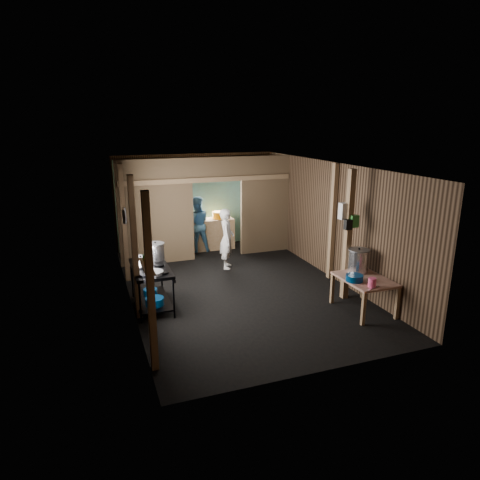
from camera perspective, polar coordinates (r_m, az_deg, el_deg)
name	(u,v)px	position (r m, az deg, el deg)	size (l,w,h in m)	color
floor	(237,286)	(9.34, -0.42, -6.20)	(4.50, 7.00, 0.00)	black
ceiling	(237,166)	(8.72, -0.45, 9.87)	(4.50, 7.00, 0.00)	#4E4D4B
wall_back	(196,200)	(12.23, -5.94, 5.28)	(4.50, 0.00, 2.60)	#4F3927
wall_front	(323,287)	(5.91, 11.01, -6.21)	(4.50, 0.00, 2.60)	#4F3927
wall_left	(126,238)	(8.49, -14.91, 0.25)	(0.00, 7.00, 2.60)	#4F3927
wall_right	(330,220)	(9.90, 11.95, 2.60)	(0.00, 7.00, 2.60)	#4F3927
partition_left	(156,212)	(10.72, -11.12, 3.62)	(1.85, 0.10, 2.60)	brown
partition_right	(265,205)	(11.51, 3.32, 4.70)	(1.35, 0.10, 2.60)	brown
partition_header	(217,169)	(10.91, -3.10, 9.41)	(1.30, 0.10, 0.60)	brown
turquoise_panel	(196,202)	(12.18, -5.86, 5.01)	(4.40, 0.06, 2.50)	#59A096
back_counter	(212,234)	(11.97, -3.78, 0.82)	(1.20, 0.50, 0.85)	#8A6F4F
wall_clock	(205,179)	(12.10, -4.74, 8.08)	(0.20, 0.20, 0.03)	silver
post_left_a	(150,285)	(6.03, -11.86, -5.82)	(0.10, 0.12, 2.60)	#8A6F4F
post_left_b	(135,249)	(7.73, -13.82, -1.17)	(0.10, 0.12, 2.60)	#8A6F4F
post_left_c	(124,224)	(9.66, -15.18, 2.06)	(0.10, 0.12, 2.60)	#8A6F4F
post_right	(332,222)	(9.70, 12.21, 2.31)	(0.10, 0.12, 2.60)	#8A6F4F
post_free	(348,236)	(8.63, 14.18, 0.56)	(0.12, 0.12, 2.60)	#8A6F4F
cross_beam	(208,180)	(10.82, -4.28, 8.01)	(4.40, 0.12, 0.12)	#8A6F4F
pan_lid_big	(125,216)	(8.80, -15.06, 3.12)	(0.34, 0.34, 0.03)	slate
pan_lid_small	(124,217)	(9.21, -15.25, 3.01)	(0.30, 0.30, 0.03)	black
wall_shelf	(147,266)	(6.47, -12.30, -3.43)	(0.14, 0.80, 0.03)	#8A6F4F
jar_white	(149,267)	(6.21, -12.01, -3.57)	(0.07, 0.07, 0.10)	silver
jar_yellow	(147,262)	(6.45, -12.33, -2.88)	(0.08, 0.08, 0.10)	#CF6C04
jar_green	(144,258)	(6.65, -12.60, -2.31)	(0.06, 0.06, 0.10)	#297C2E
bag_white	(345,211)	(8.56, 13.81, 3.76)	(0.22, 0.15, 0.32)	silver
bag_green	(354,221)	(8.55, 14.92, 2.44)	(0.16, 0.12, 0.24)	#297C2E
bag_black	(348,224)	(8.47, 14.19, 2.02)	(0.14, 0.10, 0.20)	black
gas_range	(152,287)	(8.39, -11.67, -6.15)	(0.71, 1.38, 0.81)	black
prep_table	(363,295)	(8.42, 16.11, -6.99)	(0.80, 1.10, 0.65)	tan
stove_pot_large	(156,252)	(8.61, -11.17, -1.55)	(0.36, 0.36, 0.36)	silver
stove_pot_med	(141,263)	(8.25, -13.08, -2.94)	(0.26, 0.26, 0.22)	silver
stove_saucepan	(138,257)	(8.71, -13.45, -2.27)	(0.15, 0.15, 0.10)	silver
frying_pan	(154,273)	(7.85, -11.38, -4.28)	(0.34, 0.56, 0.08)	slate
blue_tub_front	(155,301)	(8.19, -11.29, -8.02)	(0.35, 0.35, 0.14)	navy
blue_tub_back	(150,292)	(8.69, -11.85, -6.75)	(0.28, 0.28, 0.11)	navy
stock_pot	(358,261)	(8.56, 15.49, -2.72)	(0.40, 0.40, 0.47)	silver
wash_basin	(354,278)	(8.10, 14.99, -4.89)	(0.32, 0.32, 0.12)	navy
pink_bucket	(372,282)	(7.90, 17.17, -5.42)	(0.14, 0.14, 0.17)	#F04B80
knife	(374,288)	(7.87, 17.36, -6.13)	(0.30, 0.04, 0.01)	silver
yellow_tub	(219,215)	(11.91, -2.86, 3.34)	(0.35, 0.35, 0.19)	#CF6C04
red_cup	(201,217)	(11.78, -5.16, 3.02)	(0.12, 0.12, 0.14)	#942100
cook	(227,239)	(10.31, -1.77, 0.18)	(0.53, 0.35, 1.46)	silver
worker_back	(197,224)	(11.67, -5.78, 2.08)	(0.74, 0.57, 1.52)	teal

